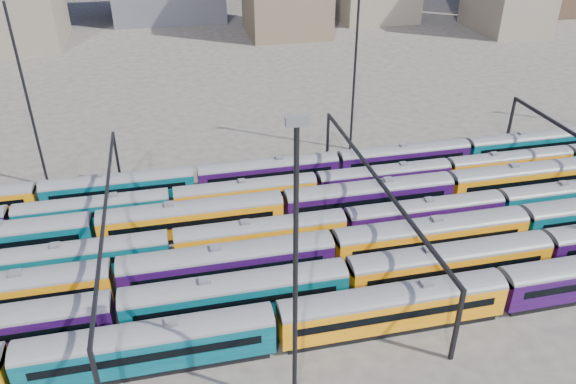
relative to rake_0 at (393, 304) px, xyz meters
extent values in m
plane|color=#403B36|center=(-6.19, 15.00, -2.91)|extent=(500.00, 500.00, 0.00)
cube|color=black|center=(-22.54, 0.00, -2.52)|extent=(20.84, 2.70, 0.77)
cube|color=#043A47|center=(-22.54, 0.00, -0.55)|extent=(21.94, 3.18, 3.18)
cylinder|color=#4C4C51|center=(-22.54, 0.00, 1.04)|extent=(21.94, 3.18, 3.18)
cube|color=black|center=(-22.54, -1.61, -0.17)|extent=(19.31, 0.06, 0.82)
cube|color=black|center=(-22.54, 1.61, -0.17)|extent=(19.31, 0.06, 0.82)
cube|color=slate|center=(-22.54, 0.00, 1.89)|extent=(1.10, 0.99, 0.38)
cube|color=black|center=(0.00, 0.00, -2.52)|extent=(20.84, 2.70, 0.77)
cube|color=#C97208|center=(0.00, 0.00, -0.55)|extent=(21.94, 3.18, 3.18)
cylinder|color=#4C4C51|center=(0.00, 0.00, 1.04)|extent=(21.94, 3.18, 3.18)
cube|color=black|center=(0.00, -1.61, -0.17)|extent=(19.31, 0.06, 0.82)
cube|color=black|center=(0.00, 1.61, -0.17)|extent=(19.31, 0.06, 0.82)
cube|color=slate|center=(0.00, 0.00, 1.89)|extent=(1.10, 0.99, 0.38)
cube|color=black|center=(-14.19, 5.00, -2.53)|extent=(20.83, 2.70, 0.77)
cube|color=#043A47|center=(-14.19, 5.00, -0.55)|extent=(21.92, 3.18, 3.18)
cylinder|color=#4C4C51|center=(-14.19, 5.00, 1.04)|extent=(21.92, 3.18, 3.18)
cube|color=black|center=(-14.19, 3.39, -0.17)|extent=(19.29, 0.06, 0.82)
cube|color=black|center=(-14.19, 6.61, -0.17)|extent=(19.29, 0.06, 0.82)
cube|color=slate|center=(-14.19, 5.00, 1.88)|extent=(1.10, 0.99, 0.38)
cube|color=black|center=(8.34, 5.00, -2.53)|extent=(20.83, 2.70, 0.77)
cube|color=#C97208|center=(8.34, 5.00, -0.55)|extent=(21.92, 3.18, 3.18)
cylinder|color=#4C4C51|center=(8.34, 5.00, 1.04)|extent=(21.92, 3.18, 3.18)
cube|color=black|center=(8.34, 3.39, -0.17)|extent=(19.29, 0.06, 0.82)
cube|color=black|center=(8.34, 6.61, -0.17)|extent=(19.29, 0.06, 0.82)
cube|color=slate|center=(8.34, 5.00, 1.88)|extent=(1.10, 0.99, 0.38)
cube|color=black|center=(-14.32, 10.00, -2.52)|extent=(21.20, 2.75, 0.78)
cube|color=#1E0633|center=(-14.32, 10.00, -0.51)|extent=(22.32, 3.24, 3.24)
cylinder|color=#4C4C51|center=(-14.32, 10.00, 1.11)|extent=(22.32, 3.24, 3.24)
cube|color=black|center=(-14.32, 8.36, -0.12)|extent=(19.64, 0.06, 0.84)
cube|color=black|center=(-14.32, 11.64, -0.12)|extent=(19.64, 0.06, 0.84)
cube|color=slate|center=(-14.32, 10.00, 1.97)|extent=(1.12, 1.00, 0.39)
cube|color=black|center=(8.60, 10.00, -2.52)|extent=(21.20, 2.75, 0.78)
cube|color=#C97208|center=(8.60, 10.00, -0.51)|extent=(22.32, 3.24, 3.24)
cylinder|color=#4C4C51|center=(8.60, 10.00, 1.11)|extent=(22.32, 3.24, 3.24)
cube|color=black|center=(8.60, 8.36, -0.12)|extent=(19.64, 0.06, 0.84)
cube|color=black|center=(8.60, 11.64, -0.12)|extent=(19.64, 0.06, 0.84)
cube|color=slate|center=(8.60, 10.00, 1.97)|extent=(1.12, 1.00, 0.39)
cube|color=black|center=(-29.98, 15.00, -2.57)|extent=(18.51, 2.40, 0.68)
cube|color=#043A47|center=(-29.98, 15.00, -0.81)|extent=(19.49, 2.83, 2.83)
cylinder|color=#4C4C51|center=(-29.98, 15.00, 0.60)|extent=(19.49, 2.83, 2.83)
cube|color=black|center=(-29.98, 13.57, -0.48)|extent=(17.15, 0.06, 0.73)
cube|color=black|center=(-29.98, 16.43, -0.48)|extent=(17.15, 0.06, 0.73)
cube|color=slate|center=(-29.98, 15.00, 1.35)|extent=(0.97, 0.88, 0.34)
cube|color=black|center=(-9.90, 15.00, -2.57)|extent=(18.51, 2.40, 0.68)
cube|color=#C97208|center=(-9.90, 15.00, -0.81)|extent=(19.49, 2.83, 2.83)
cylinder|color=#4C4C51|center=(-9.90, 15.00, 0.60)|extent=(19.49, 2.83, 2.83)
cube|color=black|center=(-9.90, 13.57, -0.48)|extent=(17.15, 0.06, 0.73)
cube|color=black|center=(-9.90, 16.43, -0.48)|extent=(17.15, 0.06, 0.73)
cube|color=slate|center=(-9.90, 15.00, 1.35)|extent=(0.97, 0.88, 0.34)
cube|color=black|center=(10.19, 15.00, -2.57)|extent=(18.51, 2.40, 0.68)
cube|color=#1E0633|center=(10.19, 15.00, -0.81)|extent=(19.49, 2.83, 2.83)
cylinder|color=#4C4C51|center=(10.19, 15.00, 0.60)|extent=(19.49, 2.83, 2.83)
cube|color=black|center=(10.19, 13.57, -0.48)|extent=(17.15, 0.06, 0.73)
cube|color=black|center=(10.19, 16.43, -0.48)|extent=(17.15, 0.06, 0.73)
cube|color=slate|center=(10.19, 15.00, 1.35)|extent=(0.97, 0.88, 0.34)
cube|color=black|center=(30.27, 15.00, -2.57)|extent=(18.51, 2.40, 0.68)
cube|color=#043A47|center=(30.27, 15.00, -0.81)|extent=(19.49, 2.83, 2.83)
cylinder|color=#4C4C51|center=(30.27, 15.00, 0.60)|extent=(19.49, 2.83, 2.83)
cube|color=black|center=(30.27, 16.43, -0.48)|extent=(17.15, 0.06, 0.73)
cube|color=slate|center=(30.27, 15.00, 1.35)|extent=(0.97, 0.88, 0.34)
cube|color=black|center=(-17.29, 20.00, -2.53)|extent=(20.50, 2.66, 0.76)
cube|color=#C97208|center=(-17.29, 20.00, -0.59)|extent=(21.57, 3.13, 3.13)
cylinder|color=#4C4C51|center=(-17.29, 20.00, 0.97)|extent=(21.57, 3.13, 3.13)
cube|color=black|center=(-17.29, 18.42, -0.21)|extent=(18.98, 0.06, 0.81)
cube|color=black|center=(-17.29, 21.58, -0.21)|extent=(18.98, 0.06, 0.81)
cube|color=slate|center=(-17.29, 20.00, 1.81)|extent=(1.08, 0.97, 0.38)
cube|color=black|center=(4.88, 20.00, -2.53)|extent=(20.50, 2.66, 0.76)
cube|color=#1E0633|center=(4.88, 20.00, -0.59)|extent=(21.57, 3.13, 3.13)
cylinder|color=#4C4C51|center=(4.88, 20.00, 0.97)|extent=(21.57, 3.13, 3.13)
cube|color=black|center=(4.88, 18.42, -0.21)|extent=(18.98, 0.06, 0.81)
cube|color=black|center=(4.88, 21.58, -0.21)|extent=(18.98, 0.06, 0.81)
cube|color=slate|center=(4.88, 20.00, 1.81)|extent=(1.08, 0.97, 0.38)
cube|color=black|center=(27.06, 20.00, -2.53)|extent=(20.50, 2.66, 0.76)
cube|color=#C97208|center=(27.06, 20.00, -0.59)|extent=(21.57, 3.13, 3.13)
cylinder|color=#4C4C51|center=(27.06, 20.00, 0.97)|extent=(21.57, 3.13, 3.13)
cube|color=black|center=(27.06, 18.42, -0.21)|extent=(18.98, 0.06, 0.81)
cube|color=black|center=(27.06, 21.58, -0.21)|extent=(18.98, 0.06, 0.81)
cube|color=slate|center=(27.06, 20.00, 1.81)|extent=(1.08, 0.97, 0.38)
cube|color=black|center=(-28.96, 25.00, -2.59)|extent=(17.40, 2.26, 0.64)
cube|color=#043A47|center=(-28.96, 25.00, -0.94)|extent=(18.31, 2.66, 2.66)
cylinder|color=#4C4C51|center=(-28.96, 25.00, 0.39)|extent=(18.31, 2.66, 2.66)
cube|color=black|center=(-28.96, 23.65, -0.62)|extent=(16.11, 0.06, 0.69)
cube|color=black|center=(-28.96, 26.35, -0.62)|extent=(16.11, 0.06, 0.69)
cube|color=slate|center=(-28.96, 25.00, 1.09)|extent=(0.92, 0.82, 0.32)
cube|color=black|center=(-10.05, 25.00, -2.59)|extent=(17.40, 2.26, 0.64)
cube|color=#C97208|center=(-10.05, 25.00, -0.94)|extent=(18.31, 2.66, 2.66)
cylinder|color=#4C4C51|center=(-10.05, 25.00, 0.39)|extent=(18.31, 2.66, 2.66)
cube|color=black|center=(-10.05, 23.65, -0.62)|extent=(16.11, 0.06, 0.69)
cube|color=black|center=(-10.05, 26.35, -0.62)|extent=(16.11, 0.06, 0.69)
cube|color=slate|center=(-10.05, 25.00, 1.09)|extent=(0.92, 0.82, 0.32)
cube|color=black|center=(8.87, 25.00, -2.59)|extent=(17.40, 2.26, 0.64)
cube|color=#1E0633|center=(8.87, 25.00, -0.94)|extent=(18.31, 2.66, 2.66)
cylinder|color=#4C4C51|center=(8.87, 25.00, 0.39)|extent=(18.31, 2.66, 2.66)
cube|color=black|center=(8.87, 23.65, -0.62)|extent=(16.11, 0.06, 0.69)
cube|color=black|center=(8.87, 26.35, -0.62)|extent=(16.11, 0.06, 0.69)
cube|color=slate|center=(8.87, 25.00, 1.09)|extent=(0.92, 0.82, 0.32)
cube|color=black|center=(27.78, 25.00, -2.59)|extent=(17.40, 2.26, 0.64)
cube|color=#C97208|center=(27.78, 25.00, -0.94)|extent=(18.31, 2.66, 2.66)
cylinder|color=#4C4C51|center=(27.78, 25.00, 0.39)|extent=(18.31, 2.66, 2.66)
cube|color=black|center=(27.78, 23.65, -0.62)|extent=(16.11, 0.06, 0.69)
cube|color=black|center=(27.78, 26.35, -0.62)|extent=(16.11, 0.06, 0.69)
cube|color=slate|center=(27.78, 25.00, 1.09)|extent=(0.92, 0.82, 0.32)
cube|color=black|center=(-26.04, 30.00, -2.57)|extent=(18.40, 2.39, 0.68)
cube|color=#043A47|center=(-26.04, 30.00, -0.83)|extent=(19.37, 2.81, 2.81)
cylinder|color=#4C4C51|center=(-26.04, 30.00, 0.58)|extent=(19.37, 2.81, 2.81)
cube|color=black|center=(-26.04, 28.58, -0.49)|extent=(17.04, 0.06, 0.73)
cube|color=black|center=(-26.04, 31.42, -0.49)|extent=(17.04, 0.06, 0.73)
cube|color=slate|center=(-26.04, 30.00, 1.32)|extent=(0.97, 0.87, 0.34)
cube|color=black|center=(-6.07, 30.00, -2.57)|extent=(18.40, 2.39, 0.68)
cube|color=#1E0633|center=(-6.07, 30.00, -0.83)|extent=(19.37, 2.81, 2.81)
cylinder|color=#4C4C51|center=(-6.07, 30.00, 0.58)|extent=(19.37, 2.81, 2.81)
cube|color=black|center=(-6.07, 28.58, -0.49)|extent=(17.04, 0.06, 0.73)
cube|color=black|center=(-6.07, 31.42, -0.49)|extent=(17.04, 0.06, 0.73)
cube|color=slate|center=(-6.07, 30.00, 1.32)|extent=(0.97, 0.87, 0.34)
cube|color=black|center=(13.90, 30.00, -2.57)|extent=(18.40, 2.39, 0.68)
cube|color=#1E0633|center=(13.90, 30.00, -0.83)|extent=(19.37, 2.81, 2.81)
cylinder|color=#4C4C51|center=(13.90, 30.00, 0.58)|extent=(19.37, 2.81, 2.81)
cube|color=black|center=(13.90, 28.58, -0.49)|extent=(17.04, 0.06, 0.73)
cube|color=black|center=(13.90, 31.42, -0.49)|extent=(17.04, 0.06, 0.73)
cube|color=slate|center=(13.90, 30.00, 1.32)|extent=(0.97, 0.87, 0.34)
cube|color=black|center=(33.86, 30.00, -2.57)|extent=(18.40, 2.39, 0.68)
cube|color=#043A47|center=(33.86, 30.00, -0.83)|extent=(19.37, 2.81, 2.81)
cylinder|color=#4C4C51|center=(33.86, 30.00, 0.58)|extent=(19.37, 2.81, 2.81)
cube|color=black|center=(33.86, 28.58, -0.49)|extent=(17.04, 0.06, 0.73)
cube|color=black|center=(33.86, 31.42, -0.49)|extent=(17.04, 0.06, 0.73)
cube|color=slate|center=(33.86, 30.00, 1.32)|extent=(0.97, 0.87, 0.34)
cube|color=black|center=(-26.19, 35.00, 1.09)|extent=(0.35, 0.35, 8.00)
cube|color=black|center=(-26.19, 15.00, 4.89)|extent=(0.30, 40.00, 0.45)
cube|color=black|center=(3.81, -5.00, 1.09)|extent=(0.35, 0.35, 8.00)
cube|color=black|center=(3.81, 35.00, 1.09)|extent=(0.35, 0.35, 8.00)
cube|color=black|center=(3.81, 15.00, 4.89)|extent=(0.30, 40.00, 0.45)
cube|color=black|center=(33.81, 35.00, 1.09)|extent=(0.35, 0.35, 8.00)
cylinder|color=black|center=(-36.19, 37.00, 9.59)|extent=(0.36, 0.36, 25.00)
cylinder|color=black|center=(-11.19, -7.00, 9.59)|extent=(0.36, 0.36, 25.00)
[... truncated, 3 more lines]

